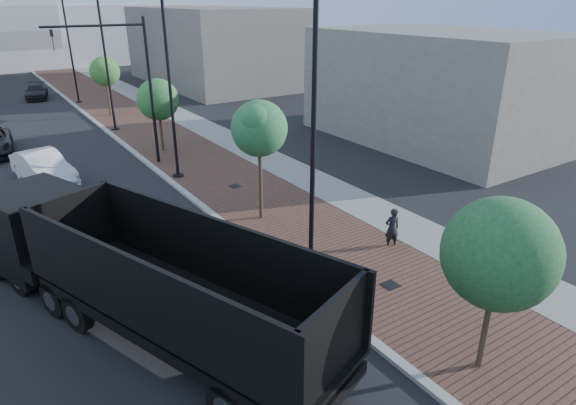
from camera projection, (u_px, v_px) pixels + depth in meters
sidewalk at (131, 111)px, 41.19m from camera, size 7.00×140.00×0.12m
concrete_strip at (161, 107)px, 42.56m from camera, size 2.40×140.00×0.13m
curb at (88, 116)px, 39.41m from camera, size 0.30×140.00×0.14m
dump_truck at (96, 264)px, 14.54m from camera, size 7.16×13.55×3.56m
white_sedan at (43, 167)px, 25.02m from camera, size 2.71×5.14×1.61m
dark_car_far at (36, 92)px, 46.30m from camera, size 2.67×4.82×1.32m
pedestrian at (392, 228)px, 18.39m from camera, size 0.68×0.54×1.62m
streetlight_1 at (310, 157)px, 14.93m from camera, size 1.44×0.56×9.21m
streetlight_2 at (170, 87)px, 24.03m from camera, size 1.72×0.56×9.28m
streetlight_3 at (105, 69)px, 33.39m from camera, size 1.44×0.56×9.21m
streetlight_4 at (70, 48)px, 42.49m from camera, size 1.72×0.56×9.28m
traffic_mast at (133, 77)px, 25.82m from camera, size 5.09×0.20×8.00m
tree_0 at (500, 253)px, 11.31m from camera, size 2.69×2.69×4.72m
tree_1 at (260, 129)px, 19.51m from camera, size 2.35×2.29×5.18m
tree_2 at (159, 100)px, 29.03m from camera, size 2.51×2.48×4.51m
tree_3 at (105, 71)px, 38.15m from camera, size 2.34×2.28×4.71m
commercial_block_ne at (212, 46)px, 53.71m from camera, size 12.00×22.00×8.00m
commercial_block_e at (437, 87)px, 31.85m from camera, size 10.00×16.00×7.00m
utility_cover_1 at (390, 285)px, 16.00m from camera, size 0.50×0.50×0.02m
utility_cover_2 at (235, 186)px, 24.46m from camera, size 0.50×0.50×0.02m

